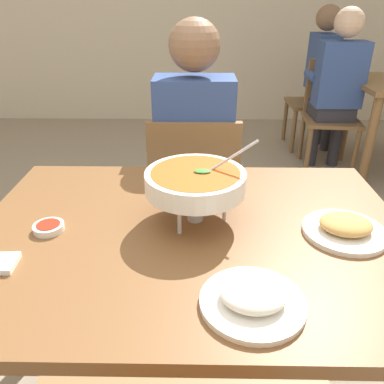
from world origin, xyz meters
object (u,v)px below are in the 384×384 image
chair_bg_left (322,96)px  chair_diner_main (194,191)px  appetizer_plate (345,228)px  patron_bg_right (337,83)px  rice_plate (253,298)px  patron_bg_left (325,71)px  sauce_dish (49,227)px  chair_bg_right (330,108)px  dining_table_main (191,259)px  curry_bowl (195,182)px  diner_main (194,145)px

chair_bg_left → chair_diner_main: bearing=-120.6°
appetizer_plate → patron_bg_right: (0.69, 2.24, -0.04)m
rice_plate → patron_bg_left: 3.27m
sauce_dish → chair_bg_right: (1.57, 2.35, -0.27)m
chair_bg_left → chair_bg_right: (-0.06, -0.46, 0.00)m
patron_bg_right → dining_table_main: bearing=-117.0°
curry_bowl → rice_plate: size_ratio=1.39×
chair_diner_main → appetizer_plate: (0.45, -0.77, 0.28)m
rice_plate → sauce_dish: bearing=152.1°
diner_main → chair_diner_main: bearing=-90.0°
dining_table_main → chair_diner_main: chair_diner_main is taller
curry_bowl → patron_bg_right: (1.12, 2.17, -0.15)m
dining_table_main → patron_bg_left: bearing=66.7°
diner_main → curry_bowl: 0.74m
chair_bg_right → dining_table_main: bearing=-116.2°
dining_table_main → chair_diner_main: size_ratio=1.44×
chair_diner_main → rice_plate: size_ratio=3.75×
appetizer_plate → patron_bg_left: size_ratio=0.18×
diner_main → chair_bg_left: bearing=59.0°
chair_bg_right → patron_bg_left: bearing=84.0°
curry_bowl → chair_bg_right: 2.58m
appetizer_plate → patron_bg_right: bearing=72.9°
chair_bg_right → patron_bg_right: 0.26m
chair_bg_right → chair_diner_main: bearing=-126.0°
dining_table_main → chair_bg_right: 2.61m
dining_table_main → sauce_dish: (-0.42, -0.01, 0.12)m
curry_bowl → chair_bg_left: 3.01m
chair_diner_main → chair_bg_right: bearing=54.0°
diner_main → chair_bg_left: diner_main is taller
diner_main → patron_bg_right: same height
patron_bg_left → chair_bg_right: bearing=-96.0°
patron_bg_right → appetizer_plate: bearing=-107.1°
chair_diner_main → sauce_dish: chair_diner_main is taller
patron_bg_left → patron_bg_right: same height
dining_table_main → sauce_dish: sauce_dish is taller
chair_bg_left → patron_bg_right: size_ratio=0.69×
diner_main → sauce_dish: bearing=-117.9°
sauce_dish → patron_bg_right: size_ratio=0.07×
dining_table_main → diner_main: size_ratio=0.99×
sauce_dish → patron_bg_right: patron_bg_right is taller
dining_table_main → diner_main: diner_main is taller
chair_diner_main → appetizer_plate: chair_diner_main is taller
chair_diner_main → diner_main: diner_main is taller
diner_main → curry_bowl: (0.01, -0.73, 0.15)m
curry_bowl → chair_bg_right: (1.14, 2.28, -0.39)m
diner_main → rice_plate: bearing=-82.5°
chair_bg_left → chair_bg_right: same height
diner_main → sauce_dish: 0.90m
chair_bg_left → dining_table_main: bearing=-113.4°
appetizer_plate → sauce_dish: 0.87m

